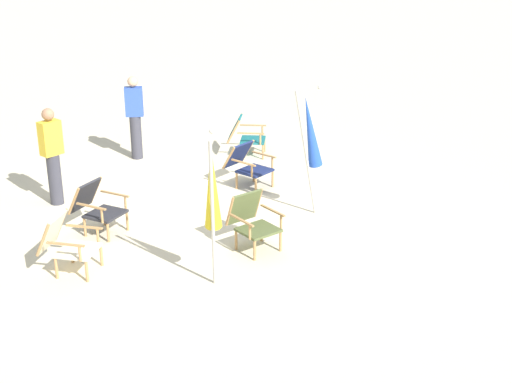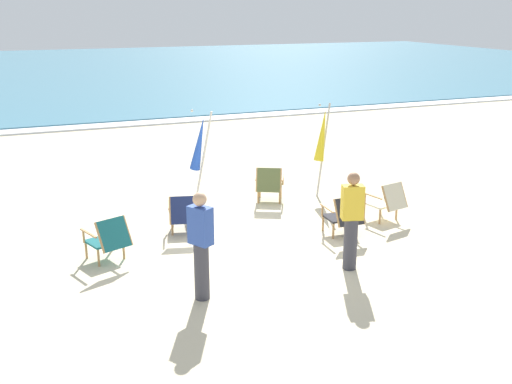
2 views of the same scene
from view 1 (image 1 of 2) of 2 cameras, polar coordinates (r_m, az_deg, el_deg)
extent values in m
plane|color=beige|center=(12.11, -4.40, -0.52)|extent=(80.00, 80.00, 0.00)
cube|color=#28282D|center=(10.89, -11.96, -1.72)|extent=(0.53, 0.49, 0.04)
cube|color=#28282D|center=(11.03, -13.52, -0.27)|extent=(0.50, 0.29, 0.48)
cylinder|color=#AD7F4C|center=(11.00, -10.26, -2.26)|extent=(0.04, 0.04, 0.32)
cylinder|color=#AD7F4C|center=(10.67, -11.75, -3.16)|extent=(0.04, 0.04, 0.32)
cylinder|color=#AD7F4C|center=(11.25, -12.02, -1.85)|extent=(0.04, 0.04, 0.32)
cylinder|color=#AD7F4C|center=(10.92, -13.54, -2.71)|extent=(0.04, 0.04, 0.32)
cube|color=#AD7F4C|center=(11.02, -11.23, -0.14)|extent=(0.05, 0.53, 0.02)
cylinder|color=#AD7F4C|center=(10.96, -10.41, -0.84)|extent=(0.04, 0.04, 0.22)
cube|color=#AD7F4C|center=(10.63, -13.06, -1.13)|extent=(0.05, 0.53, 0.02)
cylinder|color=#AD7F4C|center=(10.55, -12.22, -1.87)|extent=(0.04, 0.04, 0.22)
cylinder|color=#AD7F4C|center=(11.21, -12.70, 0.16)|extent=(0.05, 0.28, 0.48)
cylinder|color=#AD7F4C|center=(10.85, -14.38, -0.72)|extent=(0.05, 0.28, 0.48)
cube|color=#515B33|center=(10.13, 0.18, -3.05)|extent=(0.68, 0.66, 0.04)
cube|color=#515B33|center=(10.27, -0.95, -1.21)|extent=(0.54, 0.41, 0.50)
cylinder|color=#AD7F4C|center=(10.18, 1.97, -3.93)|extent=(0.04, 0.04, 0.32)
cylinder|color=#AD7F4C|center=(9.91, -0.11, -4.65)|extent=(0.04, 0.04, 0.32)
cylinder|color=#AD7F4C|center=(10.48, 0.46, -3.13)|extent=(0.04, 0.04, 0.32)
cylinder|color=#AD7F4C|center=(10.22, -1.60, -3.81)|extent=(0.04, 0.04, 0.32)
cube|color=#AD7F4C|center=(10.21, 1.35, -1.49)|extent=(0.27, 0.49, 0.02)
cylinder|color=#AD7F4C|center=(10.12, 2.02, -2.39)|extent=(0.04, 0.04, 0.22)
cube|color=#AD7F4C|center=(9.90, -1.16, -2.27)|extent=(0.27, 0.49, 0.02)
cylinder|color=#AD7F4C|center=(9.80, -0.50, -3.21)|extent=(0.04, 0.04, 0.22)
cylinder|color=#AD7F4C|center=(10.41, 0.16, -0.88)|extent=(0.13, 0.21, 0.50)
cylinder|color=#AD7F4C|center=(10.13, -2.10, -1.56)|extent=(0.13, 0.21, 0.50)
cube|color=#196066|center=(14.13, -0.25, 4.18)|extent=(0.66, 0.63, 0.04)
cube|color=#196066|center=(14.10, -1.71, 5.11)|extent=(0.56, 0.43, 0.48)
cylinder|color=#AD7F4C|center=(14.38, 0.69, 3.83)|extent=(0.04, 0.04, 0.32)
cylinder|color=#AD7F4C|center=(13.94, 0.56, 3.25)|extent=(0.04, 0.04, 0.32)
cylinder|color=#AD7F4C|center=(14.42, -1.03, 3.87)|extent=(0.04, 0.04, 0.32)
cylinder|color=#AD7F4C|center=(13.98, -1.21, 3.29)|extent=(0.04, 0.04, 0.32)
cube|color=#AD7F4C|center=(14.33, -0.24, 5.36)|extent=(0.22, 0.51, 0.02)
cylinder|color=#AD7F4C|center=(14.35, 0.51, 4.92)|extent=(0.04, 0.04, 0.22)
cube|color=#AD7F4C|center=(13.80, -0.43, 4.71)|extent=(0.22, 0.51, 0.02)
cylinder|color=#AD7F4C|center=(13.82, 0.35, 4.26)|extent=(0.04, 0.04, 0.22)
cylinder|color=#AD7F4C|center=(14.34, -1.60, 5.40)|extent=(0.13, 0.27, 0.48)
cylinder|color=#AD7F4C|center=(13.85, -1.83, 4.82)|extent=(0.13, 0.27, 0.48)
cube|color=#19234C|center=(12.43, -0.10, 1.72)|extent=(0.62, 0.59, 0.04)
cube|color=#19234C|center=(12.59, -1.43, 3.03)|extent=(0.55, 0.42, 0.46)
cylinder|color=#AD7F4C|center=(12.53, 1.34, 1.09)|extent=(0.04, 0.04, 0.32)
cylinder|color=#AD7F4C|center=(12.19, -0.02, 0.50)|extent=(0.04, 0.04, 0.32)
cylinder|color=#AD7F4C|center=(12.78, -0.18, 1.52)|extent=(0.04, 0.04, 0.32)
cylinder|color=#AD7F4C|center=(12.45, -1.55, 0.95)|extent=(0.04, 0.04, 0.32)
cube|color=#AD7F4C|center=(12.57, 0.64, 3.01)|extent=(0.16, 0.52, 0.02)
cylinder|color=#AD7F4C|center=(12.50, 1.31, 2.36)|extent=(0.04, 0.04, 0.22)
cube|color=#AD7F4C|center=(12.16, -1.02, 2.36)|extent=(0.16, 0.52, 0.02)
cylinder|color=#AD7F4C|center=(12.09, -0.33, 1.69)|extent=(0.04, 0.04, 0.22)
cylinder|color=#AD7F4C|center=(12.77, -0.68, 3.31)|extent=(0.11, 0.31, 0.46)
cylinder|color=#AD7F4C|center=(12.40, -2.20, 2.74)|extent=(0.11, 0.31, 0.46)
cube|color=beige|center=(9.83, -14.05, -4.55)|extent=(0.62, 0.59, 0.04)
cube|color=beige|center=(9.88, -16.01, -3.10)|extent=(0.54, 0.36, 0.49)
cylinder|color=#AD7F4C|center=(10.00, -12.28, -4.94)|extent=(0.04, 0.04, 0.32)
cylinder|color=#AD7F4C|center=(9.62, -13.40, -6.14)|extent=(0.04, 0.04, 0.32)
cylinder|color=#AD7F4C|center=(10.17, -14.51, -4.67)|extent=(0.04, 0.04, 0.32)
cylinder|color=#AD7F4C|center=(9.81, -15.70, -5.83)|extent=(0.04, 0.04, 0.32)
cube|color=#AD7F4C|center=(9.97, -13.58, -2.72)|extent=(0.16, 0.52, 0.02)
cylinder|color=#AD7F4C|center=(9.94, -12.55, -3.41)|extent=(0.04, 0.04, 0.22)
cube|color=#AD7F4C|center=(9.52, -15.00, -4.06)|extent=(0.16, 0.52, 0.02)
cylinder|color=#AD7F4C|center=(9.49, -13.92, -4.79)|extent=(0.04, 0.04, 0.22)
cylinder|color=#AD7F4C|center=(10.09, -15.35, -2.52)|extent=(0.10, 0.26, 0.49)
cylinder|color=#AD7F4C|center=(9.68, -16.69, -3.70)|extent=(0.10, 0.26, 0.49)
cylinder|color=#B7B2A8|center=(11.07, 4.02, 3.03)|extent=(0.40, 0.30, 2.07)
cone|color=blue|center=(11.00, 4.39, 4.87)|extent=(0.49, 0.43, 1.18)
sphere|color=#B7B2A8|center=(10.91, 5.09, 8.33)|extent=(0.06, 0.06, 0.06)
cylinder|color=#B7B2A8|center=(8.80, -3.49, -1.94)|extent=(0.39, 0.22, 2.08)
cone|color=yellow|center=(8.72, -3.52, 0.41)|extent=(0.47, 0.38, 1.18)
sphere|color=#B7B2A8|center=(8.62, -3.59, 4.86)|extent=(0.06, 0.06, 0.06)
cylinder|color=#383842|center=(12.18, -15.78, 0.99)|extent=(0.22, 0.22, 0.86)
cube|color=gold|center=(11.96, -16.13, 4.18)|extent=(0.38, 0.29, 0.56)
sphere|color=#9E7051|center=(11.85, -16.32, 5.98)|extent=(0.20, 0.20, 0.20)
cylinder|color=#383842|center=(14.13, -9.56, 4.35)|extent=(0.22, 0.22, 0.86)
cube|color=#2D4CA5|center=(13.94, -9.74, 7.14)|extent=(0.35, 0.39, 0.56)
sphere|color=tan|center=(13.85, -9.84, 8.70)|extent=(0.20, 0.20, 0.20)
camera|label=2|loc=(20.36, -25.61, 18.38)|focal=42.00mm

